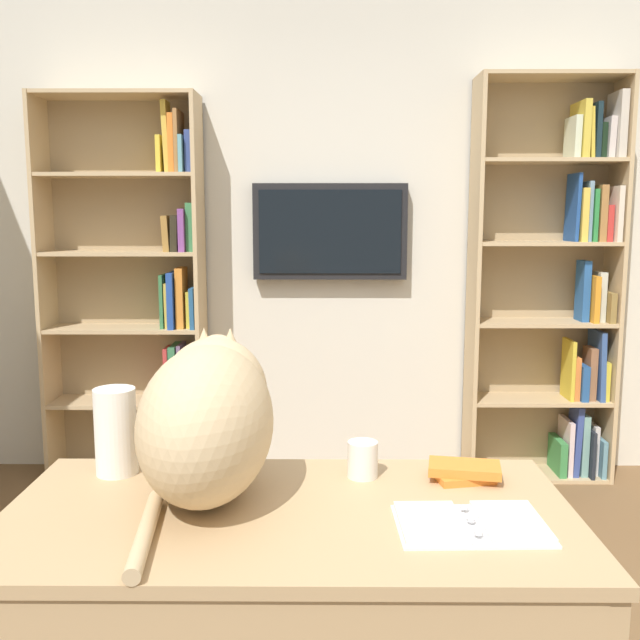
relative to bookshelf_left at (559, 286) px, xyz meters
name	(u,v)px	position (x,y,z in m)	size (l,w,h in m)	color
wall_back	(333,234)	(1.24, -0.17, 0.28)	(4.52, 0.06, 2.70)	silver
bookshelf_left	(559,286)	(0.00, 0.00, 0.00)	(0.78, 0.28, 2.18)	tan
bookshelf_right	(143,296)	(2.28, 0.00, -0.05)	(0.86, 0.28, 2.09)	tan
wall_mounted_tv	(330,232)	(1.25, -0.09, 0.29)	(0.85, 0.07, 0.53)	black
desk	(288,562)	(1.36, 2.30, -0.42)	(1.34, 0.69, 0.77)	tan
cat	(209,414)	(1.57, 2.17, -0.10)	(0.32, 0.70, 0.39)	#D1B284
open_binder	(471,523)	(0.96, 2.36, -0.29)	(0.34, 0.23, 0.02)	white
paper_towel_roll	(116,431)	(1.84, 2.04, -0.18)	(0.11, 0.11, 0.23)	white
coffee_mug	(363,459)	(1.18, 2.06, -0.25)	(0.08, 0.08, 0.10)	white
desk_book_stack	(464,471)	(0.92, 2.08, -0.27)	(0.20, 0.14, 0.04)	orange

